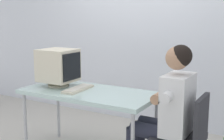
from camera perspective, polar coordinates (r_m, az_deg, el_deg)
The scene contains 6 objects.
wall_back at distance 4.21m, azimuth 9.85°, elevation 9.68°, with size 8.00×0.10×3.00m, color silver.
desk at distance 3.20m, azimuth -4.48°, elevation -4.86°, with size 1.44×0.68×0.75m.
crt_monitor at distance 3.41m, azimuth -10.16°, elevation 0.81°, with size 0.39×0.35×0.42m.
keyboard at distance 3.23m, azimuth -6.43°, elevation -3.56°, with size 0.16×0.43×0.03m.
office_chair at distance 2.81m, azimuth 13.80°, elevation -11.76°, with size 0.43×0.43×0.85m.
person_seated at distance 2.79m, azimuth 10.39°, elevation -7.05°, with size 0.69×0.59×1.28m.
Camera 1 is at (1.75, -2.55, 1.52)m, focal length 48.19 mm.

